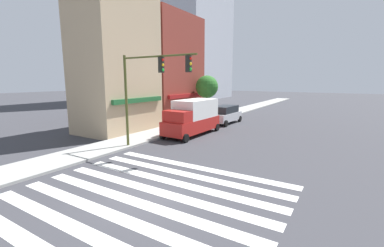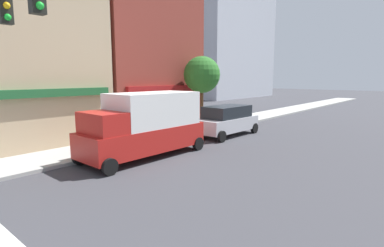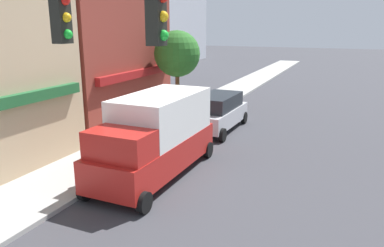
% 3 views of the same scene
% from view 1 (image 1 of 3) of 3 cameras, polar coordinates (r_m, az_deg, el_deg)
% --- Properties ---
extents(ground_plane, '(200.00, 200.00, 0.00)m').
position_cam_1_polar(ground_plane, '(11.17, -10.14, -15.63)').
color(ground_plane, '#38383D').
extents(sidewalk_left, '(120.00, 3.00, 0.15)m').
position_cam_1_polar(sidewalk_left, '(16.81, -29.82, -7.78)').
color(sidewalk_left, '#9E9E99').
rests_on(sidewalk_left, ground_plane).
extents(crosswalk_stripes, '(8.90, 10.80, 0.01)m').
position_cam_1_polar(crosswalk_stripes, '(11.17, -10.14, -15.61)').
color(crosswalk_stripes, silver).
rests_on(crosswalk_stripes, ground_plane).
extents(storefront_row, '(15.52, 5.30, 12.81)m').
position_cam_1_polar(storefront_row, '(27.76, -9.98, 12.50)').
color(storefront_row, tan).
rests_on(storefront_row, ground_plane).
extents(traffic_signal, '(0.32, 5.79, 6.38)m').
position_cam_1_polar(traffic_signal, '(16.94, -9.57, 9.26)').
color(traffic_signal, '#474C1E').
rests_on(traffic_signal, ground_plane).
extents(box_truck_red, '(6.24, 2.42, 3.04)m').
position_cam_1_polar(box_truck_red, '(22.29, 0.12, 1.52)').
color(box_truck_red, '#B21E19').
rests_on(box_truck_red, ground_plane).
extents(suv_silver, '(4.75, 2.12, 1.94)m').
position_cam_1_polar(suv_silver, '(28.43, 7.41, 2.08)').
color(suv_silver, '#B7B7BC').
rests_on(suv_silver, ground_plane).
extents(pedestrian_orange_vest, '(0.32, 0.32, 1.77)m').
position_cam_1_polar(pedestrian_orange_vest, '(28.66, 1.39, 2.30)').
color(pedestrian_orange_vest, '#23232D').
rests_on(pedestrian_orange_vest, sidewalk_left).
extents(fire_hydrant, '(0.24, 0.24, 0.84)m').
position_cam_1_polar(fire_hydrant, '(21.73, -6.58, -1.36)').
color(fire_hydrant, red).
rests_on(fire_hydrant, sidewalk_left).
extents(street_tree, '(2.62, 2.62, 5.12)m').
position_cam_1_polar(street_tree, '(30.21, 3.32, 8.11)').
color(street_tree, brown).
rests_on(street_tree, sidewalk_left).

